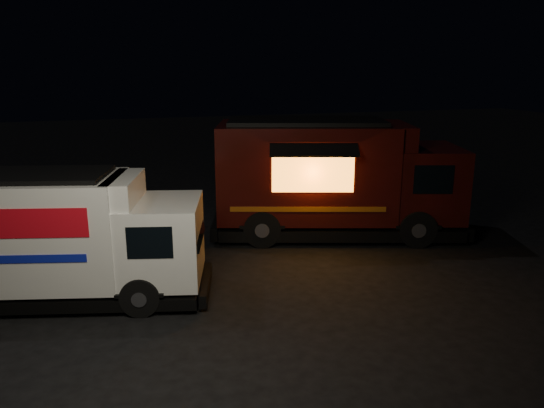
{
  "coord_description": "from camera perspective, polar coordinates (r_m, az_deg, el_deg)",
  "views": [
    {
      "loc": [
        -2.76,
        -10.71,
        4.89
      ],
      "look_at": [
        1.1,
        2.0,
        1.37
      ],
      "focal_mm": 35.0,
      "sensor_mm": 36.0,
      "label": 1
    }
  ],
  "objects": [
    {
      "name": "white_truck",
      "position": [
        11.94,
        -21.65,
        -3.33
      ],
      "size": [
        6.4,
        3.47,
        2.75
      ],
      "primitive_type": null,
      "rotation": [
        0.0,
        0.0,
        -0.24
      ],
      "color": "silver",
      "rests_on": "ground"
    },
    {
      "name": "red_truck",
      "position": [
        15.48,
        7.17,
        2.81
      ],
      "size": [
        7.72,
        4.68,
        3.38
      ],
      "primitive_type": null,
      "rotation": [
        0.0,
        0.0,
        -0.3
      ],
      "color": "#330A09",
      "rests_on": "ground"
    },
    {
      "name": "ground",
      "position": [
        12.09,
        -2.26,
        -9.01
      ],
      "size": [
        80.0,
        80.0,
        0.0
      ],
      "primitive_type": "plane",
      "color": "black",
      "rests_on": "ground"
    }
  ]
}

